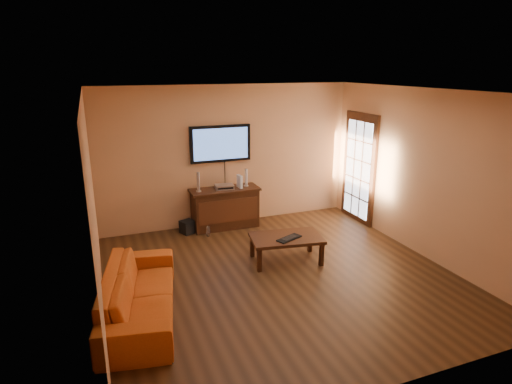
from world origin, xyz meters
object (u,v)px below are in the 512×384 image
speaker_left (198,183)px  speaker_right (246,178)px  coffee_table (286,240)px  av_receiver (224,187)px  keyboard (289,238)px  media_console (225,208)px  sofa (139,286)px  television (220,144)px  game_console (240,182)px  subwoofer (188,227)px  bottle (208,231)px

speaker_left → speaker_right: bearing=2.7°
coffee_table → speaker_left: speaker_left is taller
speaker_left → av_receiver: bearing=2.3°
coffee_table → keyboard: size_ratio=2.62×
media_console → sofa: (-1.90, -2.56, 0.02)m
television → speaker_right: television is taller
television → game_console: size_ratio=4.79×
speaker_left → game_console: size_ratio=1.51×
av_receiver → subwoofer: bearing=-169.0°
speaker_right → subwoofer: 1.45m
game_console → subwoofer: game_console is taller
coffee_table → subwoofer: size_ratio=5.05×
sofa → speaker_left: size_ratio=5.63×
keyboard → television: bearing=102.3°
speaker_left → keyboard: speaker_left is taller
media_console → subwoofer: 0.80m
media_console → keyboard: media_console is taller
subwoofer → speaker_left: bearing=-15.2°
av_receiver → keyboard: size_ratio=0.75×
subwoofer → bottle: size_ratio=1.20×
av_receiver → speaker_right: bearing=10.4°
av_receiver → subwoofer: 1.02m
speaker_left → av_receiver: speaker_left is taller
coffee_table → speaker_left: size_ratio=3.25×
av_receiver → speaker_left: bearing=-170.6°
subwoofer → coffee_table: bearing=-77.7°
av_receiver → keyboard: av_receiver is taller
speaker_left → keyboard: 2.19m
media_console → speaker_left: bearing=-178.5°
speaker_right → television: bearing=158.1°
speaker_right → subwoofer: size_ratio=1.43×
media_console → game_console: size_ratio=5.38×
media_console → speaker_left: (-0.51, -0.01, 0.56)m
coffee_table → speaker_left: (-0.97, 1.79, 0.58)m
media_console → av_receiver: bearing=109.7°
speaker_right → keyboard: speaker_right is taller
coffee_table → av_receiver: 1.92m
coffee_table → game_console: bearing=95.5°
coffee_table → sofa: size_ratio=0.58×
game_console → sofa: bearing=-136.4°
television → subwoofer: 1.69m
speaker_left → av_receiver: (0.51, 0.02, -0.13)m
television → game_console: (0.29, -0.25, -0.71)m
coffee_table → game_console: (-0.17, 1.77, 0.53)m
television → subwoofer: bearing=-161.2°
television → keyboard: size_ratio=2.56×
game_console → media_console: bearing=168.0°
coffee_table → subwoofer: coffee_table is taller
av_receiver → keyboard: (0.46, -1.91, -0.38)m
media_console → speaker_right: bearing=4.1°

